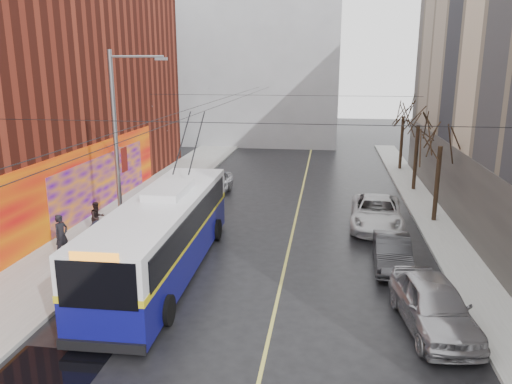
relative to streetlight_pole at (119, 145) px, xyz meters
The scene contains 19 objects.
sidewalk_left 5.50m from the streetlight_pole, 132.95° to the left, with size 4.00×60.00×0.15m, color gray.
sidewalk_right 16.00m from the streetlight_pole, ahead, with size 2.00×60.00×0.15m, color gray.
lane_line 9.89m from the streetlight_pole, 27.64° to the left, with size 0.12×50.00×0.01m, color #BFB74C.
building_far 35.24m from the streetlight_pole, 89.77° to the left, with size 20.50×12.10×18.00m.
streetlight_pole is the anchor object (origin of this frame).
catenary_wires 6.14m from the streetlight_pole, 52.95° to the left, with size 18.00×60.00×0.22m.
tree_near 16.28m from the streetlight_pole, 21.62° to the left, with size 3.20×3.20×6.40m.
tree_mid 19.96m from the streetlight_pole, 40.65° to the left, with size 3.20×3.20×6.68m.
tree_far 25.09m from the streetlight_pole, 52.88° to the left, with size 3.20×3.20×6.57m.
puddle 11.31m from the streetlight_pole, 80.27° to the right, with size 2.82×2.94×0.01m, color black.
pigeons_flying 3.63m from the streetlight_pole, 18.39° to the right, with size 2.66×3.03×2.04m.
trolleybus 4.94m from the streetlight_pole, 43.04° to the right, with size 3.22×12.86×6.05m.
parked_car_a 14.61m from the streetlight_pole, 23.95° to the right, with size 1.97×4.91×1.67m, color #A1A0A5.
parked_car_b 12.84m from the streetlight_pole, ahead, with size 1.44×4.13×1.36m, color #2A2B2D.
parked_car_c 13.47m from the streetlight_pole, 21.66° to the left, with size 2.64×5.72×1.59m, color #BBBBBD.
following_car 10.99m from the streetlight_pole, 79.54° to the left, with size 1.84×4.58×1.56m, color silver.
pedestrian_a 4.70m from the streetlight_pole, 139.91° to the right, with size 0.69×0.45×1.89m, color black.
pedestrian_b 4.55m from the streetlight_pole, 147.17° to the left, with size 0.78×0.61×1.61m, color black.
pedestrian_c 4.31m from the streetlight_pole, 102.35° to the right, with size 1.11×0.64×1.72m, color black.
Camera 1 is at (3.13, -11.08, 8.38)m, focal length 35.00 mm.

